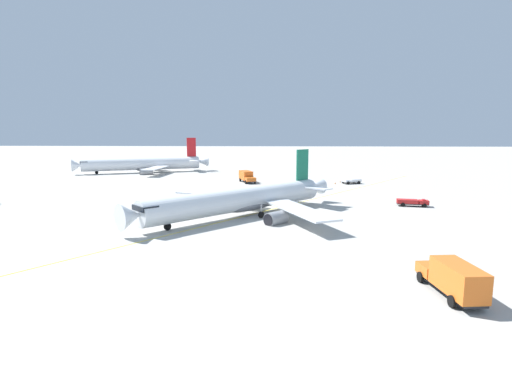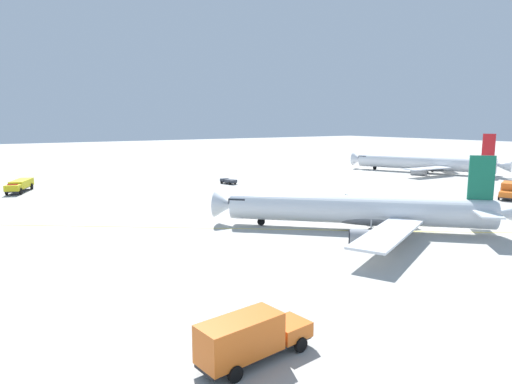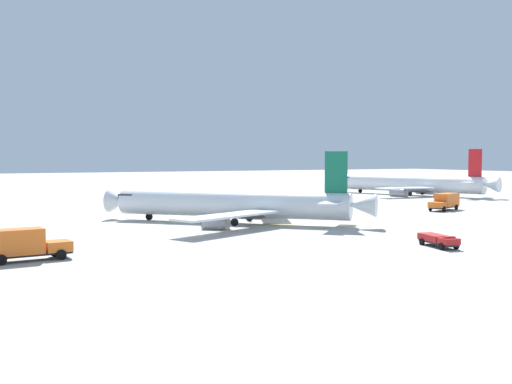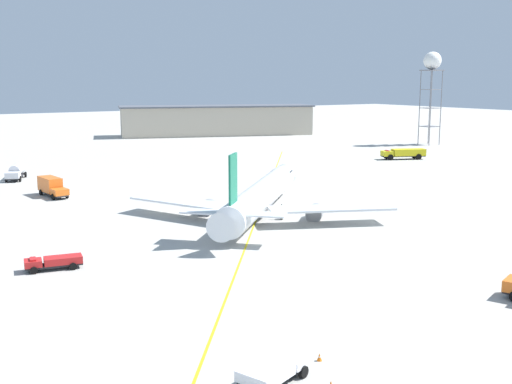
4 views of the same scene
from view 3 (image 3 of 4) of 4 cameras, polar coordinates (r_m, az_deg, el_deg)
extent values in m
plane|color=#ADAAA3|center=(90.21, -1.21, -2.93)|extent=(600.00, 600.00, 0.00)
cylinder|color=silver|center=(89.62, -2.38, -1.13)|extent=(27.89, 28.07, 3.89)
cone|color=silver|center=(97.84, -12.90, -0.84)|extent=(4.73, 4.73, 3.69)
cone|color=silver|center=(84.88, 9.97, -1.23)|extent=(5.16, 5.17, 3.30)
cube|color=black|center=(96.68, -11.79, -0.35)|extent=(4.04, 4.03, 0.70)
ellipsoid|color=slate|center=(89.11, -1.30, -1.85)|extent=(11.53, 11.58, 2.14)
cube|color=#146B4C|center=(85.22, 7.57, 1.88)|extent=(2.42, 2.44, 5.82)
cube|color=silver|center=(81.98, 7.11, -1.03)|extent=(5.71, 5.69, 0.20)
cube|color=silver|center=(88.86, 7.96, -0.70)|extent=(5.71, 5.69, 0.20)
cube|color=silver|center=(78.91, -2.74, -2.24)|extent=(10.70, 16.99, 0.28)
cube|color=silver|center=(98.41, 1.49, -1.13)|extent=(17.01, 10.60, 0.28)
cylinder|color=gray|center=(82.30, -3.79, -2.96)|extent=(3.98, 3.99, 2.19)
cylinder|color=black|center=(82.97, -4.93, -2.91)|extent=(1.43, 1.42, 1.86)
cylinder|color=gray|center=(96.90, -0.38, -2.00)|extent=(3.98, 3.99, 2.19)
cylinder|color=black|center=(97.47, -1.37, -1.97)|extent=(1.43, 1.42, 1.86)
cylinder|color=#9EA0A5|center=(95.28, -10.06, -1.82)|extent=(0.20, 0.20, 1.63)
cylinder|color=black|center=(95.36, -10.05, -2.31)|extent=(0.99, 0.99, 1.10)
cylinder|color=#9EA0A5|center=(86.01, -2.04, -2.32)|extent=(0.20, 0.20, 1.63)
cylinder|color=black|center=(86.10, -2.03, -2.86)|extent=(0.99, 0.99, 1.10)
cylinder|color=#9EA0A5|center=(92.30, -0.62, -1.93)|extent=(0.20, 0.20, 1.63)
cylinder|color=black|center=(92.38, -0.62, -2.44)|extent=(0.99, 0.99, 1.10)
cylinder|color=white|center=(160.19, 14.29, 0.80)|extent=(37.20, 18.29, 4.20)
cone|color=white|center=(170.36, 8.15, 1.01)|extent=(4.28, 4.82, 3.99)
cone|color=white|center=(151.97, 21.27, 0.65)|extent=(5.05, 4.81, 3.57)
cube|color=black|center=(169.14, 8.78, 1.31)|extent=(3.56, 4.21, 0.70)
ellipsoid|color=gray|center=(159.38, 14.90, 0.36)|extent=(14.24, 8.68, 2.31)
cube|color=red|center=(153.17, 19.97, 2.61)|extent=(3.06, 1.42, 6.59)
cube|color=white|center=(150.03, 19.46, 0.86)|extent=(4.40, 5.90, 0.20)
cube|color=white|center=(156.54, 20.40, 0.94)|extent=(4.40, 5.90, 0.20)
cube|color=white|center=(150.30, 13.89, 0.36)|extent=(5.01, 14.70, 0.28)
cube|color=white|center=(167.09, 16.82, 0.61)|extent=(13.43, 12.69, 0.28)
cylinder|color=gray|center=(153.59, 13.32, -0.10)|extent=(4.62, 3.67, 2.32)
cylinder|color=black|center=(154.56, 12.65, -0.07)|extent=(0.88, 1.89, 1.98)
cylinder|color=gray|center=(166.37, 15.62, 0.13)|extent=(4.62, 3.67, 2.32)
cylinder|color=black|center=(167.27, 14.98, 0.15)|extent=(0.88, 1.89, 1.98)
cylinder|color=#9EA0A5|center=(167.35, 9.81, 0.41)|extent=(0.20, 0.20, 1.73)
cylinder|color=black|center=(167.39, 9.81, 0.11)|extent=(1.13, 0.69, 1.10)
cylinder|color=#9EA0A5|center=(156.28, 14.33, 0.15)|extent=(0.20, 0.20, 1.73)
cylinder|color=black|center=(156.33, 14.32, -0.17)|extent=(1.13, 0.69, 1.10)
cylinder|color=#9EA0A5|center=(162.55, 15.44, 0.25)|extent=(0.20, 0.20, 1.73)
cylinder|color=black|center=(162.60, 15.43, -0.05)|extent=(1.13, 0.69, 1.10)
cube|color=#232326|center=(61.41, -20.74, -5.55)|extent=(2.82, 8.20, 0.20)
cube|color=orange|center=(61.97, -18.20, -4.86)|extent=(2.57, 2.63, 1.00)
cube|color=black|center=(62.23, -17.22, -4.67)|extent=(1.95, 0.29, 0.56)
cube|color=orange|center=(60.97, -21.97, -4.40)|extent=(2.89, 5.65, 2.40)
cylinder|color=black|center=(63.18, -18.47, -5.35)|extent=(0.38, 1.02, 1.00)
cylinder|color=black|center=(60.96, -17.91, -5.65)|extent=(0.38, 1.02, 1.00)
cylinder|color=black|center=(59.81, -22.92, -5.93)|extent=(0.38, 1.02, 1.00)
cube|color=#232326|center=(69.19, 16.82, -4.59)|extent=(5.82, 2.54, 0.20)
cube|color=red|center=(67.50, 17.74, -4.44)|extent=(1.99, 2.08, 0.65)
cube|color=black|center=(66.88, 18.10, -4.43)|extent=(0.36, 1.50, 0.36)
cube|color=red|center=(69.91, 16.40, -4.13)|extent=(4.01, 2.46, 0.70)
cube|color=red|center=(67.45, 17.75, -4.08)|extent=(0.82, 1.35, 0.16)
cylinder|color=black|center=(68.08, 18.36, -4.83)|extent=(0.80, 0.41, 0.76)
cylinder|color=black|center=(67.08, 17.09, -4.93)|extent=(0.80, 0.41, 0.76)
cylinder|color=black|center=(71.19, 16.63, -4.45)|extent=(0.80, 0.41, 0.76)
cylinder|color=black|center=(70.23, 15.39, -4.54)|extent=(0.80, 0.41, 0.76)
cube|color=#232326|center=(139.34, -7.81, -0.57)|extent=(4.50, 2.45, 0.20)
cube|color=#2D333D|center=(140.56, -8.13, -0.35)|extent=(1.66, 2.02, 0.70)
cube|color=black|center=(141.01, -8.25, -0.30)|extent=(0.42, 1.47, 0.39)
cube|color=#2D333D|center=(138.69, -7.64, -0.42)|extent=(3.12, 2.37, 0.60)
cylinder|color=black|center=(140.13, -8.44, -0.59)|extent=(0.69, 0.42, 0.64)
cylinder|color=black|center=(141.07, -7.83, -0.56)|extent=(0.69, 0.42, 0.64)
cylinder|color=black|center=(137.72, -7.81, -0.66)|extent=(0.69, 0.42, 0.64)
cylinder|color=black|center=(138.68, -7.19, -0.62)|extent=(0.69, 0.42, 0.64)
cube|color=#232326|center=(116.15, 17.30, -1.38)|extent=(4.93, 8.15, 0.20)
cube|color=orange|center=(113.60, 16.73, -1.17)|extent=(3.28, 3.15, 1.00)
cube|color=black|center=(112.61, 16.50, -1.13)|extent=(2.06, 0.87, 0.56)
cube|color=orange|center=(117.22, 17.57, -0.70)|extent=(4.36, 5.90, 2.40)
cylinder|color=black|center=(113.12, 17.32, -1.55)|extent=(0.63, 1.03, 1.00)
cylinder|color=black|center=(114.21, 16.13, -1.49)|extent=(0.63, 1.03, 1.00)
cylinder|color=black|center=(117.94, 18.38, -1.38)|extent=(0.63, 1.03, 1.00)
cylinder|color=black|center=(118.99, 17.23, -1.32)|extent=(0.63, 1.03, 1.00)
cube|color=yellow|center=(89.73, -3.17, -2.97)|extent=(97.41, 127.98, 0.01)
camera|label=1|loc=(80.52, -46.77, 5.31)|focal=27.74mm
camera|label=2|loc=(39.59, -39.42, 10.02)|focal=31.33mm
camera|label=4|loc=(116.17, 46.48, 6.88)|focal=44.36mm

